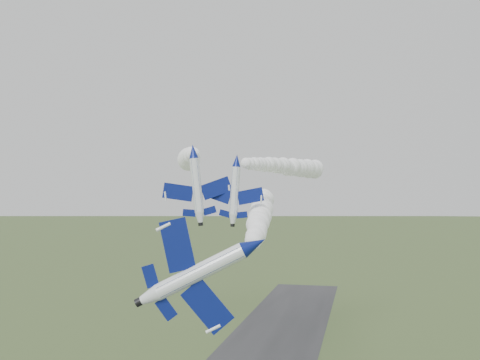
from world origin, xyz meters
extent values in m
cylinder|color=white|center=(11.96, -9.89, 31.43)|extent=(3.84, 9.04, 2.11)
cone|color=navy|center=(13.09, -15.33, 31.43)|extent=(2.53, 2.68, 2.11)
cone|color=white|center=(10.88, -4.66, 31.43)|extent=(2.44, 2.27, 2.11)
cylinder|color=black|center=(10.67, -3.63, 31.43)|extent=(1.17, 0.83, 1.07)
ellipsoid|color=black|center=(12.94, -12.00, 31.69)|extent=(1.99, 3.24, 1.40)
cube|color=navy|center=(10.29, -9.38, 34.18)|extent=(2.74, 2.92, 4.38)
cube|color=navy|center=(13.03, -8.81, 28.55)|extent=(2.74, 2.92, 4.38)
cube|color=navy|center=(10.34, -5.73, 32.93)|extent=(1.24, 1.34, 1.92)
cube|color=navy|center=(11.80, -5.43, 29.93)|extent=(1.24, 1.34, 1.92)
cube|color=navy|center=(12.32, -5.58, 32.04)|extent=(2.42, 2.07, 1.14)
cylinder|color=white|center=(-4.16, 21.59, 43.05)|extent=(4.08, 8.56, 1.66)
cone|color=navy|center=(-2.58, 16.50, 43.05)|extent=(2.24, 2.60, 1.66)
cone|color=white|center=(-5.67, 26.49, 43.05)|extent=(2.12, 2.22, 1.66)
cylinder|color=black|center=(-5.97, 27.46, 43.05)|extent=(0.98, 0.82, 0.84)
ellipsoid|color=black|center=(-3.57, 19.50, 43.61)|extent=(1.91, 3.09, 1.11)
cube|color=navy|center=(-7.25, 21.48, 42.58)|extent=(5.12, 3.67, 0.62)
cube|color=navy|center=(-1.51, 23.25, 43.21)|extent=(5.12, 3.67, 0.62)
cube|color=navy|center=(-6.93, 25.16, 42.88)|extent=(2.25, 1.65, 0.31)
cube|color=navy|center=(-3.87, 26.10, 43.22)|extent=(2.25, 1.65, 0.31)
cube|color=navy|center=(-5.46, 25.36, 44.35)|extent=(0.81, 1.64, 2.21)
cylinder|color=white|center=(2.59, 22.92, 41.58)|extent=(2.03, 7.56, 1.42)
cone|color=navy|center=(2.20, 18.23, 41.58)|extent=(1.58, 2.07, 1.42)
cone|color=white|center=(2.96, 27.44, 41.58)|extent=(1.55, 1.71, 1.42)
cylinder|color=black|center=(3.03, 28.32, 41.58)|extent=(0.76, 0.59, 0.72)
ellipsoid|color=black|center=(2.46, 21.00, 42.08)|extent=(1.15, 2.63, 0.95)
cube|color=navy|center=(-0.02, 23.85, 41.63)|extent=(4.25, 2.46, 0.40)
cube|color=navy|center=(5.29, 23.41, 41.27)|extent=(4.25, 2.46, 0.40)
cube|color=navy|center=(1.48, 26.76, 41.68)|extent=(1.85, 1.12, 0.21)
cube|color=navy|center=(4.31, 26.52, 41.49)|extent=(1.85, 1.12, 0.21)
cube|color=navy|center=(2.95, 26.42, 42.74)|extent=(0.35, 1.44, 1.96)
camera|label=1|loc=(21.78, -58.67, 35.89)|focal=40.00mm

